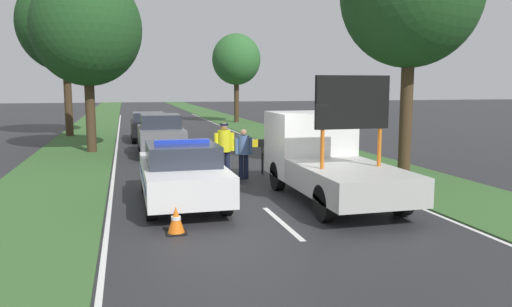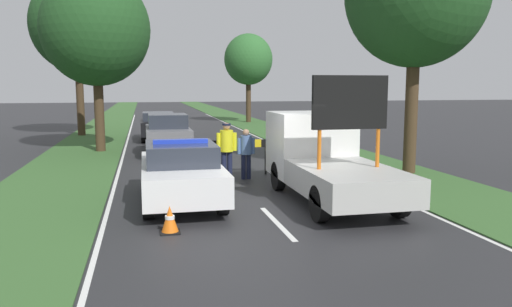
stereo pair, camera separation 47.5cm
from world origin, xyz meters
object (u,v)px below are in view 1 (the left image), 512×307
object	(u,v)px
police_officer	(224,146)
traffic_cone_near_truck	(176,220)
work_truck	(324,156)
roadside_tree_mid_right	(236,60)
road_barrier	(234,147)
police_car	(182,172)
queued_car_suv_grey	(161,134)
pedestrian_civilian	(244,150)
traffic_cone_centre_front	(194,166)
queued_car_sedan_black	(148,125)
roadside_tree_near_left	(87,29)
roadside_tree_near_right	(64,24)
traffic_cone_behind_barrier	(182,174)
traffic_cone_near_police	(281,169)

from	to	relation	value
police_officer	traffic_cone_near_truck	world-z (taller)	police_officer
traffic_cone_near_truck	work_truck	bearing A→B (deg)	30.38
police_officer	roadside_tree_mid_right	size ratio (longest dim) A/B	0.25
road_barrier	police_car	bearing A→B (deg)	-128.62
queued_car_suv_grey	work_truck	bearing A→B (deg)	111.31
pedestrian_civilian	traffic_cone_near_truck	distance (m)	6.02
traffic_cone_near_truck	queued_car_suv_grey	size ratio (longest dim) A/B	0.13
police_car	traffic_cone_centre_front	xyz separation A→B (m)	(0.86, 4.21, -0.52)
traffic_cone_near_truck	roadside_tree_mid_right	xyz separation A→B (m)	(7.76, 29.38, 4.69)
work_truck	traffic_cone_centre_front	distance (m)	5.31
road_barrier	police_officer	xyz separation A→B (m)	(-0.44, -0.66, 0.11)
work_truck	police_officer	size ratio (longest dim) A/B	3.04
traffic_cone_near_truck	queued_car_sedan_black	size ratio (longest dim) A/B	0.13
roadside_tree_near_left	roadside_tree_near_right	xyz separation A→B (m)	(-1.68, 7.76, 1.05)
work_truck	queued_car_sedan_black	distance (m)	15.71
road_barrier	roadside_tree_near_right	bearing A→B (deg)	105.89
pedestrian_civilian	queued_car_suv_grey	distance (m)	6.63
traffic_cone_centre_front	roadside_tree_near_left	size ratio (longest dim) A/B	0.07
police_car	roadside_tree_near_right	world-z (taller)	roadside_tree_near_right
pedestrian_civilian	queued_car_suv_grey	xyz separation A→B (m)	(-2.12, 6.28, -0.03)
pedestrian_civilian	queued_car_sedan_black	bearing A→B (deg)	72.96
traffic_cone_near_truck	queued_car_sedan_black	distance (m)	17.66
traffic_cone_behind_barrier	road_barrier	bearing A→B (deg)	24.15
police_officer	pedestrian_civilian	distance (m)	0.62
police_car	traffic_cone_behind_barrier	xyz separation A→B (m)	(0.30, 2.66, -0.50)
pedestrian_civilian	traffic_cone_behind_barrier	bearing A→B (deg)	154.95
road_barrier	pedestrian_civilian	world-z (taller)	pedestrian_civilian
police_car	traffic_cone_near_police	world-z (taller)	police_car
queued_car_suv_grey	roadside_tree_near_right	size ratio (longest dim) A/B	0.46
police_officer	work_truck	bearing A→B (deg)	130.86
police_car	traffic_cone_near_truck	size ratio (longest dim) A/B	8.56
traffic_cone_behind_barrier	pedestrian_civilian	bearing A→B (deg)	2.81
work_truck	roadside_tree_near_right	distance (m)	21.00
work_truck	queued_car_sedan_black	bearing A→B (deg)	-73.28
roadside_tree_mid_right	queued_car_sedan_black	bearing A→B (deg)	-122.45
work_truck	road_barrier	distance (m)	4.00
work_truck	traffic_cone_behind_barrier	xyz separation A→B (m)	(-3.42, 2.85, -0.80)
traffic_cone_near_police	traffic_cone_centre_front	world-z (taller)	traffic_cone_near_police
traffic_cone_behind_barrier	roadside_tree_near_left	size ratio (longest dim) A/B	0.07
police_car	roadside_tree_mid_right	world-z (taller)	roadside_tree_mid_right
pedestrian_civilian	traffic_cone_near_police	distance (m)	1.39
pedestrian_civilian	traffic_cone_near_truck	bearing A→B (deg)	-144.14
roadside_tree_near_left	traffic_cone_centre_front	bearing A→B (deg)	-60.53
work_truck	traffic_cone_near_police	world-z (taller)	work_truck
traffic_cone_behind_barrier	traffic_cone_near_truck	bearing A→B (deg)	-97.73
pedestrian_civilian	roadside_tree_near_right	world-z (taller)	roadside_tree_near_right
police_car	work_truck	size ratio (longest dim) A/B	0.87
traffic_cone_near_police	traffic_cone_behind_barrier	world-z (taller)	traffic_cone_near_police
traffic_cone_near_police	traffic_cone_near_truck	world-z (taller)	traffic_cone_near_police
traffic_cone_centre_front	roadside_tree_mid_right	world-z (taller)	roadside_tree_mid_right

